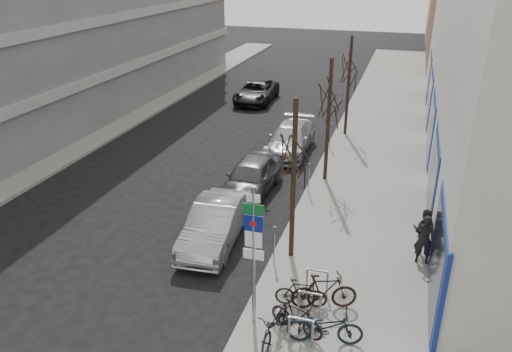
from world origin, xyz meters
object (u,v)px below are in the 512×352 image
Objects in this scene: meter_back at (330,133)px; pedestrian_near at (424,239)px; parked_car_front at (215,224)px; meter_front at (274,240)px; bike_mid_inner at (301,293)px; parked_car_mid at (251,177)px; parked_car_back at (290,139)px; tree_far at (350,63)px; tree_mid at (330,92)px; bike_far_inner at (324,291)px; lane_car at (256,92)px; pedestrian_far at (424,230)px; bike_mid_curb at (325,324)px; bike_near_left at (275,321)px; bike_near_right at (297,317)px; bike_rack at (310,302)px; meter_mid at (309,175)px; highway_sign_pole at (254,249)px; tree_near at (295,143)px.

pedestrian_near is at bearing -64.58° from meter_back.
parked_car_front is at bearing -102.92° from meter_back.
parked_car_front reaches higher than meter_front.
parked_car_mid is (-3.68, 6.92, 0.15)m from bike_mid_inner.
parked_car_back is at bearing 100.70° from meter_front.
tree_far is at bearing 53.60° from parked_car_back.
tree_mid is 2.91× the size of bike_far_inner.
lane_car is at bearing 119.94° from tree_mid.
pedestrian_far is at bearing -59.13° from lane_car.
pedestrian_near reaches higher than bike_mid_inner.
tree_mid is 1.23× the size of parked_car_mid.
pedestrian_near reaches higher than meter_front.
parked_car_mid is (-2.80, -2.08, -3.34)m from tree_mid.
parked_car_front is at bearing 162.10° from meter_front.
bike_mid_curb is 1.38m from bike_far_inner.
bike_near_left is (0.52, -10.46, -3.41)m from tree_mid.
parked_car_back is (-2.89, 13.61, 0.02)m from bike_near_left.
bike_mid_curb is 0.39× the size of lane_car.
meter_front is at bearing -91.91° from tree_far.
lane_car is (-6.42, 18.92, -0.21)m from meter_front.
meter_back is 0.29× the size of parked_car_mid.
bike_mid_curb is 5.83m from pedestrian_far.
bike_near_right is at bearing 53.82° from pedestrian_near.
lane_car reaches higher than bike_mid_inner.
tree_mid reaches higher than pedestrian_near.
bike_rack is 0.59m from bike_far_inner.
parked_car_mid is (-2.35, -6.08, -0.16)m from meter_back.
bike_far_inner is (0.63, 0.10, 0.12)m from bike_mid_inner.
meter_mid is at bearing -43.06° from pedestrian_near.
meter_front reaches higher than bike_near_left.
pedestrian_near reaches higher than lane_car.
highway_sign_pole is 0.83× the size of lane_car.
parked_car_back is (0.43, 9.39, -0.02)m from parked_car_front.
parked_car_mid is (-2.80, 4.42, -3.34)m from tree_near.
tree_far is at bearing -13.97° from bike_far_inner.
meter_back is 0.74× the size of pedestrian_near.
lane_car is at bearing 129.00° from meter_back.
parked_car_mid reaches higher than bike_mid_curb.
tree_far is at bearing 90.00° from tree_near.
tree_near reaches higher than parked_car_mid.
pedestrian_near is (2.64, 3.24, 0.28)m from bike_far_inner.
tree_mid is 1.00× the size of tree_far.
bike_mid_curb is 1.03× the size of bike_far_inner.
pedestrian_far is at bearing 61.94° from bike_near_left.
bike_rack is 1.16× the size of bike_mid_curb.
bike_near_left is 1.85m from bike_far_inner.
bike_mid_inner is at bearing 128.67° from bike_rack.
highway_sign_pole reaches higher than parked_car_back.
tree_mid is 9.70m from bike_mid_inner.
highway_sign_pole is at bearing -75.39° from lane_car.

